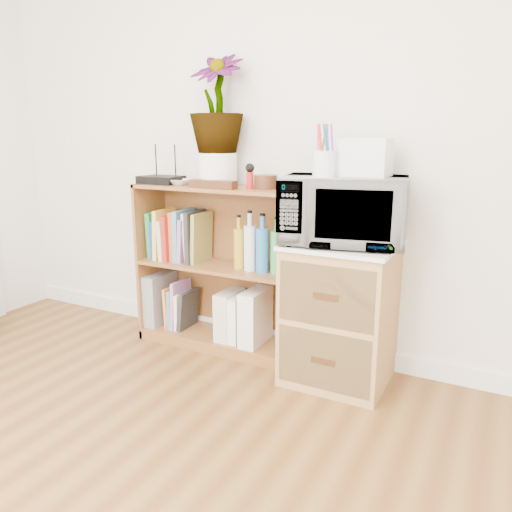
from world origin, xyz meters
The scene contains 21 objects.
skirting_board centered at (0.00, 2.24, 0.05)m, with size 4.00×0.02×0.10m, color white.
bookshelf centered at (-0.35, 2.10, 0.47)m, with size 1.00×0.30×0.95m, color brown.
wicker_unit centered at (0.40, 2.02, 0.35)m, with size 0.50×0.45×0.70m, color #9E7542.
microwave centered at (0.40, 2.02, 0.88)m, with size 0.58×0.39×0.32m, color silver.
pen_cup centered at (0.32, 1.95, 1.10)m, with size 0.11×0.11×0.12m, color silver.
small_appliance centered at (0.48, 2.07, 1.13)m, with size 0.22×0.18×0.18m, color silver.
router centered at (-0.73, 2.08, 0.97)m, with size 0.24×0.17×0.04m, color black.
white_bowl centered at (-0.58, 2.07, 0.97)m, with size 0.13×0.13×0.03m, color silver.
plant_pot centered at (-0.36, 2.12, 1.04)m, with size 0.21×0.21×0.18m, color white.
potted_plant centered at (-0.36, 2.12, 1.39)m, with size 0.29×0.29×0.52m, color #35702D.
trinket_box centered at (-0.32, 2.00, 0.97)m, with size 0.27×0.07×0.04m, color #3A2010.
kokeshi_doll centered at (-0.13, 2.06, 0.99)m, with size 0.04×0.04×0.09m, color #B21816.
wooden_bowl centered at (-0.06, 2.11, 0.99)m, with size 0.12×0.12×0.07m, color #3C1B10.
paint_jars centered at (0.10, 2.01, 0.98)m, with size 0.10×0.04×0.05m, color pink.
file_box centered at (-0.79, 2.10, 0.23)m, with size 0.10×0.25×0.32m, color gray.
magazine_holder_left centered at (-0.28, 2.09, 0.21)m, with size 0.09×0.23×0.28m, color silver.
magazine_holder_mid centered at (-0.22, 2.09, 0.20)m, with size 0.08×0.21×0.27m, color white.
magazine_holder_right centered at (-0.11, 2.09, 0.23)m, with size 0.10×0.25×0.31m, color white.
cookbooks centered at (-0.64, 2.10, 0.64)m, with size 0.35×0.20×0.30m.
liquor_bottles centered at (-0.02, 2.10, 0.65)m, with size 0.45×0.07×0.32m.
lower_books centered at (-0.63, 2.10, 0.20)m, with size 0.15×0.19×0.30m.
Camera 1 is at (1.12, -0.27, 1.24)m, focal length 35.00 mm.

